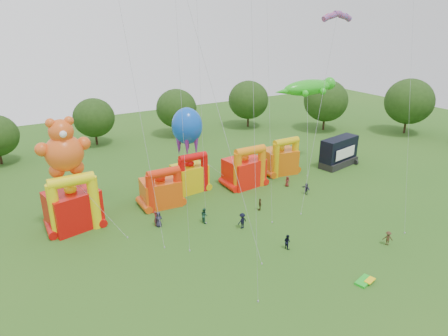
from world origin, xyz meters
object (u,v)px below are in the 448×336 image
teddy_bear_kite (85,186)px  spectator_4 (260,204)px  octopus_kite (202,152)px  spectator_0 (159,219)px  stage_trailer (339,152)px  bouncy_castle_2 (190,176)px  bouncy_castle_0 (73,207)px  gecko_kite (308,120)px

teddy_bear_kite → spectator_4: size_ratio=8.10×
octopus_kite → spectator_0: bearing=-138.3°
teddy_bear_kite → spectator_4: (19.92, -6.04, -4.72)m
stage_trailer → spectator_0: 33.79m
bouncy_castle_2 → teddy_bear_kite: (-14.97, -4.10, 3.30)m
teddy_bear_kite → octopus_kite: teddy_bear_kite is taller
stage_trailer → spectator_0: (-33.49, -4.30, -1.37)m
spectator_4 → bouncy_castle_0: bearing=-87.6°
bouncy_castle_0 → octopus_kite: (19.51, 4.87, 2.01)m
gecko_kite → spectator_4: size_ratio=8.66×
teddy_bear_kite → gecko_kite: (34.99, 2.76, 2.53)m
bouncy_castle_0 → gecko_kite: bearing=2.2°
spectator_0 → bouncy_castle_0: bearing=150.3°
bouncy_castle_0 → octopus_kite: 20.21m
bouncy_castle_2 → spectator_4: size_ratio=3.58×
bouncy_castle_0 → stage_trailer: 42.03m
bouncy_castle_2 → teddy_bear_kite: 15.86m
teddy_bear_kite → spectator_4: 21.34m
stage_trailer → teddy_bear_kite: teddy_bear_kite is taller
bouncy_castle_2 → octopus_kite: octopus_kite is taller
spectator_0 → gecko_kite: bearing=12.9°
stage_trailer → bouncy_castle_0: bearing=179.2°
octopus_kite → spectator_4: (1.83, -12.29, -3.86)m
bouncy_castle_0 → spectator_4: bouncy_castle_0 is taller
bouncy_castle_0 → spectator_4: (21.34, -7.42, -1.85)m
bouncy_castle_2 → spectator_0: 11.03m
stage_trailer → spectator_4: stage_trailer is taller
stage_trailer → spectator_4: size_ratio=4.70×
stage_trailer → teddy_bear_kite: 40.74m
bouncy_castle_2 → spectator_4: 11.37m
bouncy_castle_2 → spectator_4: (4.95, -10.14, -1.43)m
stage_trailer → teddy_bear_kite: size_ratio=0.58×
bouncy_castle_0 → spectator_0: (8.53, -4.90, -1.72)m
octopus_kite → spectator_4: 13.01m
gecko_kite → stage_trailer: bearing=-19.5°
octopus_kite → spectator_0: 15.16m
spectator_4 → bouncy_castle_2: bearing=-132.4°
gecko_kite → spectator_0: gecko_kite is taller
bouncy_castle_0 → spectator_0: bouncy_castle_0 is taller
stage_trailer → octopus_kite: (-22.51, 5.47, 2.37)m
bouncy_castle_0 → teddy_bear_kite: teddy_bear_kite is taller
gecko_kite → bouncy_castle_0: bearing=-177.8°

